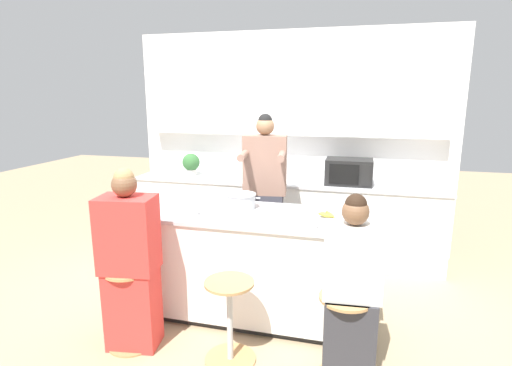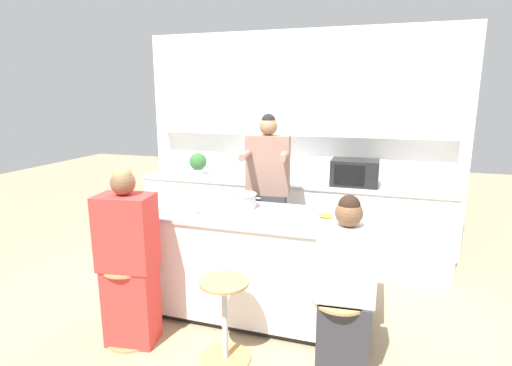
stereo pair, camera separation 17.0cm
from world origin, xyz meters
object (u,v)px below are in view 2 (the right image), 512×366
person_cooking (268,201)px  fruit_bowl (353,214)px  coffee_cup_near (193,209)px  bar_stool_leftmost (129,301)px  bar_stool_center (225,318)px  person_seated_near (344,303)px  bar_stool_rightmost (338,339)px  person_wrapped_blanket (129,262)px  cooking_pot (241,201)px  potted_plant (198,163)px  kitchen_island (253,264)px  microwave (355,173)px  banana_bunch (326,215)px

person_cooking → fruit_bowl: person_cooking is taller
coffee_cup_near → bar_stool_leftmost: bearing=-124.5°
bar_stool_center → person_seated_near: bearing=-0.3°
person_cooking → bar_stool_rightmost: bearing=-65.5°
bar_stool_center → person_wrapped_blanket: bearing=-179.7°
cooking_pot → potted_plant: 1.69m
potted_plant → bar_stool_center: bearing=-60.5°
kitchen_island → person_seated_near: bearing=-39.1°
bar_stool_rightmost → person_wrapped_blanket: 1.64m
cooking_pot → microwave: microwave is taller
person_seated_near → fruit_bowl: bearing=87.2°
person_seated_near → coffee_cup_near: size_ratio=12.07×
fruit_bowl → potted_plant: (-2.03, 1.31, 0.12)m
fruit_bowl → banana_bunch: 0.23m
bar_stool_leftmost → person_cooking: 1.67m
person_cooking → banana_bunch: size_ratio=10.94×
bar_stool_leftmost → bar_stool_center: same height
kitchen_island → coffee_cup_near: (-0.48, -0.19, 0.51)m
cooking_pot → coffee_cup_near: cooking_pot is taller
person_wrapped_blanket → potted_plant: size_ratio=5.14×
bar_stool_leftmost → person_cooking: (0.74, 1.40, 0.53)m
bar_stool_rightmost → bar_stool_leftmost: bearing=179.5°
kitchen_island → person_seated_near: (0.84, -0.69, 0.13)m
bar_stool_rightmost → cooking_pot: size_ratio=1.77×
person_cooking → person_wrapped_blanket: 1.59m
banana_bunch → potted_plant: size_ratio=0.58×
bar_stool_rightmost → banana_bunch: (-0.21, 0.74, 0.63)m
person_seated_near → cooking_pot: 1.35m
bar_stool_center → banana_bunch: 1.14m
microwave → banana_bunch: bearing=-95.7°
person_cooking → microwave: 1.09m
potted_plant → banana_bunch: bearing=-37.6°
person_wrapped_blanket → cooking_pot: (0.64, 0.81, 0.33)m
bar_stool_leftmost → cooking_pot: 1.24m
coffee_cup_near → fruit_bowl: bearing=13.9°
person_seated_near → fruit_bowl: (-0.02, 0.82, 0.37)m
kitchen_island → bar_stool_center: size_ratio=3.23×
banana_bunch → potted_plant: (-1.82, 1.40, 0.12)m
person_cooking → potted_plant: size_ratio=6.34×
person_cooking → banana_bunch: bearing=-52.1°
coffee_cup_near → bar_stool_rightmost: bearing=-21.4°
fruit_bowl → bar_stool_leftmost: bearing=-153.6°
bar_stool_leftmost → kitchen_island: bearing=39.9°
fruit_bowl → bar_stool_rightmost: bearing=-90.3°
bar_stool_rightmost → person_cooking: 1.75m
kitchen_island → bar_stool_rightmost: (0.82, -0.70, -0.14)m
bar_stool_center → cooking_pot: cooking_pot is taller
cooking_pot → potted_plant: (-1.05, 1.32, 0.08)m
person_wrapped_blanket → banana_bunch: (1.40, 0.73, 0.29)m
person_seated_near → banana_bunch: person_seated_near is taller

